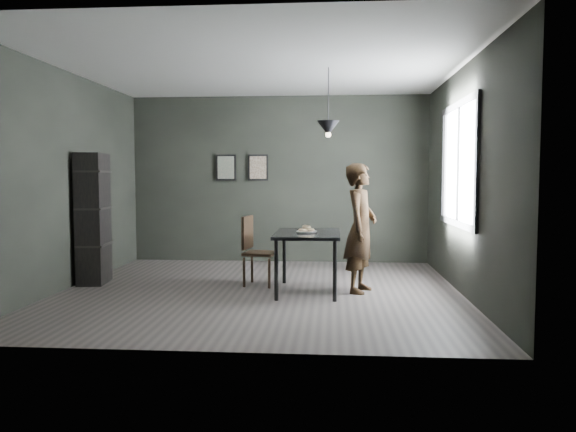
# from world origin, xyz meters

# --- Properties ---
(ground) EXTENTS (5.00, 5.00, 0.00)m
(ground) POSITION_xyz_m (0.00, 0.00, 0.00)
(ground) COLOR #342F2D
(ground) RESTS_ON ground
(back_wall) EXTENTS (5.00, 0.10, 2.80)m
(back_wall) POSITION_xyz_m (0.00, 2.50, 1.40)
(back_wall) COLOR black
(back_wall) RESTS_ON ground
(ceiling) EXTENTS (5.00, 5.00, 0.02)m
(ceiling) POSITION_xyz_m (0.00, 0.00, 2.80)
(ceiling) COLOR silver
(ceiling) RESTS_ON ground
(window_assembly) EXTENTS (0.04, 1.96, 1.56)m
(window_assembly) POSITION_xyz_m (2.47, 0.20, 1.60)
(window_assembly) COLOR white
(window_assembly) RESTS_ON ground
(cafe_table) EXTENTS (0.80, 1.20, 0.75)m
(cafe_table) POSITION_xyz_m (0.60, 0.00, 0.67)
(cafe_table) COLOR black
(cafe_table) RESTS_ON ground
(white_plate) EXTENTS (0.23, 0.23, 0.01)m
(white_plate) POSITION_xyz_m (0.59, -0.05, 0.76)
(white_plate) COLOR white
(white_plate) RESTS_ON cafe_table
(donut_pile) EXTENTS (0.20, 0.16, 0.09)m
(donut_pile) POSITION_xyz_m (0.59, -0.05, 0.79)
(donut_pile) COLOR beige
(donut_pile) RESTS_ON white_plate
(woman) EXTENTS (0.55, 0.68, 1.61)m
(woman) POSITION_xyz_m (1.26, 0.04, 0.81)
(woman) COLOR black
(woman) RESTS_ON ground
(wood_chair) EXTENTS (0.46, 0.46, 0.92)m
(wood_chair) POSITION_xyz_m (-0.13, 0.38, 0.53)
(wood_chair) COLOR black
(wood_chair) RESTS_ON ground
(shelf_unit) EXTENTS (0.41, 0.62, 1.76)m
(shelf_unit) POSITION_xyz_m (-2.32, 0.35, 0.88)
(shelf_unit) COLOR black
(shelf_unit) RESTS_ON ground
(pendant_lamp) EXTENTS (0.28, 0.28, 0.86)m
(pendant_lamp) POSITION_xyz_m (0.85, 0.10, 2.05)
(pendant_lamp) COLOR black
(pendant_lamp) RESTS_ON ground
(framed_print_left) EXTENTS (0.34, 0.04, 0.44)m
(framed_print_left) POSITION_xyz_m (-0.90, 2.47, 1.60)
(framed_print_left) COLOR black
(framed_print_left) RESTS_ON ground
(framed_print_right) EXTENTS (0.34, 0.04, 0.44)m
(framed_print_right) POSITION_xyz_m (-0.35, 2.47, 1.60)
(framed_print_right) COLOR black
(framed_print_right) RESTS_ON ground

